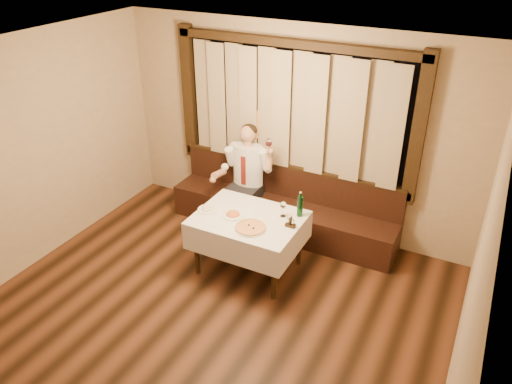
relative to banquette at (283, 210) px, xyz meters
The scene contains 10 objects.
room 2.12m from the banquette, 90.03° to the right, with size 5.01×6.01×2.81m.
banquette is the anchor object (origin of this frame).
dining_table 1.08m from the banquette, 90.00° to the right, with size 1.27×0.97×0.76m.
pizza 1.33m from the banquette, 83.45° to the right, with size 0.38×0.38×0.04m.
pasta_red 1.19m from the banquette, 99.50° to the right, with size 0.27×0.27×0.09m.
pasta_cream 1.31m from the banquette, 115.42° to the right, with size 0.24×0.24×0.08m.
green_bottle 1.06m from the banquette, 53.43° to the right, with size 0.07×0.07×0.32m.
table_wine_glass 1.07m from the banquette, 66.37° to the right, with size 0.08×0.08×0.20m.
cruet_caddy 1.22m from the banquette, 61.82° to the right, with size 0.12×0.06×0.13m.
seated_man 0.76m from the banquette, behind, with size 0.83×0.62×1.48m.
Camera 1 is at (2.39, -2.76, 3.87)m, focal length 35.00 mm.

